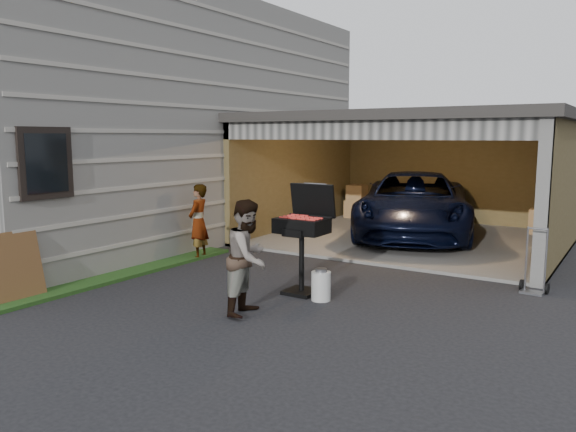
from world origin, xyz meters
name	(u,v)px	position (x,y,z in m)	size (l,w,h in m)	color
ground	(207,303)	(0.00, 0.00, 0.00)	(80.00, 80.00, 0.00)	black
house	(129,123)	(-6.00, 4.00, 2.75)	(7.00, 11.00, 5.50)	#474744
groundcover_strip	(51,294)	(-2.25, -1.00, 0.03)	(0.50, 8.00, 0.06)	#193814
garage	(421,159)	(0.76, 6.79, 1.87)	(6.80, 6.30, 2.90)	#605E59
minivan	(414,207)	(0.65, 6.74, 0.75)	(2.49, 5.40, 1.50)	black
woman	(198,222)	(-2.10, 2.20, 0.74)	(0.54, 0.36, 1.48)	#ABC0D7
man	(248,257)	(0.80, -0.05, 0.78)	(0.76, 0.59, 1.57)	#50241F
bbq_grill	(303,229)	(0.90, 1.21, 1.00)	(0.75, 0.66, 1.68)	black
propane_tank	(321,286)	(1.33, 1.02, 0.22)	(0.29, 0.29, 0.43)	silver
plywood_panel	(12,268)	(-2.40, -1.50, 0.51)	(0.04, 0.93, 1.04)	brown
hand_truck	(534,280)	(3.91, 3.15, 0.20)	(0.43, 0.34, 1.02)	slate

